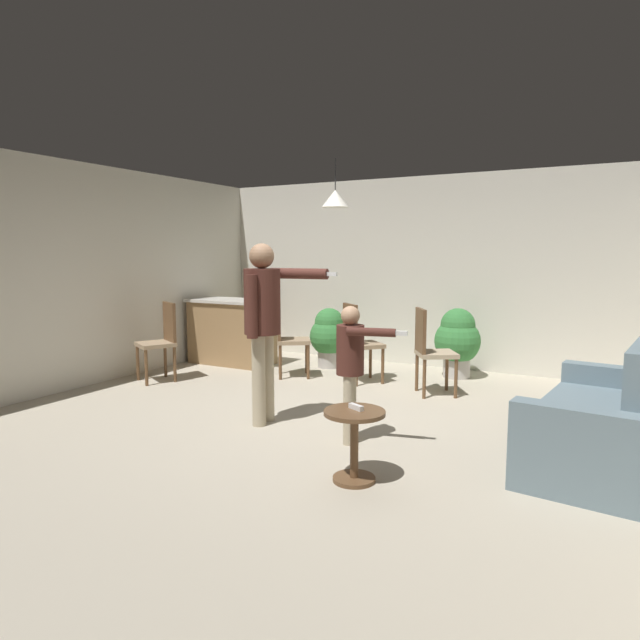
% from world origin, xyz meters
% --- Properties ---
extents(ground, '(7.68, 7.68, 0.00)m').
position_xyz_m(ground, '(0.00, 0.00, 0.00)').
color(ground, '#B2A893').
extents(wall_back, '(6.40, 0.10, 2.70)m').
position_xyz_m(wall_back, '(0.00, 3.20, 1.35)').
color(wall_back, silver).
rests_on(wall_back, ground).
extents(wall_left, '(0.10, 6.40, 2.70)m').
position_xyz_m(wall_left, '(-3.20, 0.00, 1.35)').
color(wall_left, silver).
rests_on(wall_left, ground).
extents(couch_floral, '(1.05, 1.89, 1.00)m').
position_xyz_m(couch_floral, '(2.52, 0.13, 0.33)').
color(couch_floral, slate).
rests_on(couch_floral, ground).
extents(kitchen_counter, '(1.26, 0.66, 0.95)m').
position_xyz_m(kitchen_counter, '(-2.45, 1.96, 0.48)').
color(kitchen_counter, '#99754C').
rests_on(kitchen_counter, ground).
extents(side_table_by_couch, '(0.44, 0.44, 0.52)m').
position_xyz_m(side_table_by_couch, '(0.95, -1.07, 0.33)').
color(side_table_by_couch, brown).
rests_on(side_table_by_couch, ground).
extents(person_adult, '(0.82, 0.56, 1.72)m').
position_xyz_m(person_adult, '(-0.38, -0.24, 1.06)').
color(person_adult, tan).
rests_on(person_adult, ground).
extents(person_child, '(0.64, 0.34, 1.18)m').
position_xyz_m(person_child, '(0.58, -0.34, 0.74)').
color(person_child, tan).
rests_on(person_child, ground).
extents(dining_chair_by_counter, '(0.59, 0.59, 1.00)m').
position_xyz_m(dining_chair_by_counter, '(-0.30, 1.73, 0.55)').
color(dining_chair_by_counter, brown).
rests_on(dining_chair_by_counter, ground).
extents(dining_chair_near_wall, '(0.58, 0.58, 1.00)m').
position_xyz_m(dining_chair_near_wall, '(-1.26, 1.60, 0.55)').
color(dining_chair_near_wall, brown).
rests_on(dining_chair_near_wall, ground).
extents(dining_chair_centre_back, '(0.58, 0.58, 1.00)m').
position_xyz_m(dining_chair_centre_back, '(0.67, 1.57, 0.55)').
color(dining_chair_centre_back, brown).
rests_on(dining_chair_centre_back, ground).
extents(dining_chair_spare, '(0.57, 0.57, 1.00)m').
position_xyz_m(dining_chair_spare, '(-2.56, 0.63, 0.55)').
color(dining_chair_spare, brown).
rests_on(dining_chair_spare, ground).
extents(potted_plant_corner, '(0.55, 0.55, 0.85)m').
position_xyz_m(potted_plant_corner, '(-1.06, 2.40, 0.47)').
color(potted_plant_corner, '#B7B2AD').
rests_on(potted_plant_corner, ground).
extents(potted_plant_by_wall, '(0.60, 0.60, 0.91)m').
position_xyz_m(potted_plant_by_wall, '(0.71, 2.62, 0.50)').
color(potted_plant_by_wall, '#B7B2AD').
rests_on(potted_plant_by_wall, ground).
extents(spare_remote_on_table, '(0.13, 0.09, 0.04)m').
position_xyz_m(spare_remote_on_table, '(0.95, -1.04, 0.54)').
color(spare_remote_on_table, white).
rests_on(spare_remote_on_table, side_table_by_couch).
extents(ceiling_light_pendant, '(0.32, 0.32, 0.55)m').
position_xyz_m(ceiling_light_pendant, '(-0.40, 1.28, 2.25)').
color(ceiling_light_pendant, silver).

